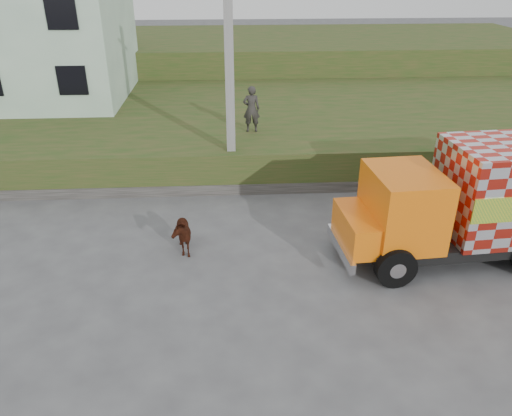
{
  "coord_description": "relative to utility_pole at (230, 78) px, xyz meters",
  "views": [
    {
      "loc": [
        -1.14,
        -12.32,
        7.73
      ],
      "look_at": [
        -0.37,
        0.33,
        1.3
      ],
      "focal_mm": 35.0,
      "sensor_mm": 36.0,
      "label": 1
    }
  ],
  "objects": [
    {
      "name": "embankment",
      "position": [
        1.0,
        5.4,
        -3.33
      ],
      "size": [
        40.0,
        12.0,
        1.5
      ],
      "primitive_type": "cube",
      "color": "#244517",
      "rests_on": "ground"
    },
    {
      "name": "cargo_truck",
      "position": [
        7.05,
        -5.03,
        -2.35
      ],
      "size": [
        7.64,
        3.07,
        3.34
      ],
      "rotation": [
        0.0,
        0.0,
        0.07
      ],
      "color": "black",
      "rests_on": "ground"
    },
    {
      "name": "utility_pole",
      "position": [
        0.0,
        0.0,
        0.0
      ],
      "size": [
        1.2,
        0.3,
        8.0
      ],
      "color": "gray",
      "rests_on": "ground"
    },
    {
      "name": "embankment_far",
      "position": [
        1.0,
        17.4,
        -2.58
      ],
      "size": [
        40.0,
        12.0,
        3.0
      ],
      "primitive_type": "cube",
      "color": "#244517",
      "rests_on": "ground"
    },
    {
      "name": "retaining_strip",
      "position": [
        -1.0,
        -0.4,
        -3.88
      ],
      "size": [
        16.0,
        0.5,
        0.4
      ],
      "primitive_type": "cube",
      "color": "#595651",
      "rests_on": "ground"
    },
    {
      "name": "cow",
      "position": [
        -1.58,
        -4.31,
        -3.49
      ],
      "size": [
        0.93,
        1.48,
        1.16
      ],
      "primitive_type": "imported",
      "rotation": [
        0.0,
        0.0,
        0.23
      ],
      "color": "black",
      "rests_on": "ground"
    },
    {
      "name": "pedestrian",
      "position": [
        0.84,
        2.09,
        -1.67
      ],
      "size": [
        0.66,
        0.43,
        1.8
      ],
      "primitive_type": "imported",
      "rotation": [
        0.0,
        0.0,
        3.14
      ],
      "color": "#32302D",
      "rests_on": "embankment"
    },
    {
      "name": "building",
      "position": [
        -10.0,
        8.4,
        0.42
      ],
      "size": [
        10.0,
        8.0,
        6.0
      ],
      "primitive_type": "cube",
      "color": "#BBDBBD",
      "rests_on": "embankment"
    },
    {
      "name": "ground",
      "position": [
        1.0,
        -4.6,
        -4.08
      ],
      "size": [
        120.0,
        120.0,
        0.0
      ],
      "primitive_type": "plane",
      "color": "#474749",
      "rests_on": "ground"
    }
  ]
}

